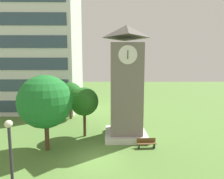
{
  "coord_description": "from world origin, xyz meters",
  "views": [
    {
      "loc": [
        1.3,
        -14.44,
        7.54
      ],
      "look_at": [
        1.47,
        5.89,
        5.06
      ],
      "focal_mm": 29.68,
      "sensor_mm": 36.0,
      "label": 1
    }
  ],
  "objects": [
    {
      "name": "tree_near_tower",
      "position": [
        -4.47,
        1.75,
        4.49
      ],
      "size": [
        4.74,
        4.74,
        6.87
      ],
      "color": "#513823",
      "rests_on": "ground"
    },
    {
      "name": "tree_streetside",
      "position": [
        -1.53,
        5.18,
        3.84
      ],
      "size": [
        3.06,
        3.06,
        5.39
      ],
      "color": "#513823",
      "rests_on": "ground"
    },
    {
      "name": "office_building",
      "position": [
        -11.94,
        18.33,
        12.8
      ],
      "size": [
        15.05,
        10.36,
        25.6
      ],
      "color": "silver",
      "rests_on": "ground"
    },
    {
      "name": "clock_tower",
      "position": [
        2.94,
        4.89,
        5.31
      ],
      "size": [
        4.38,
        4.38,
        11.77
      ],
      "color": "slate",
      "rests_on": "ground"
    },
    {
      "name": "ground_plane",
      "position": [
        0.0,
        0.0,
        0.0
      ],
      "size": [
        160.0,
        160.0,
        0.0
      ],
      "primitive_type": "plane",
      "color": "#567F38"
    },
    {
      "name": "tree_by_building",
      "position": [
        -4.54,
        12.1,
        3.59
      ],
      "size": [
        3.47,
        3.47,
        5.34
      ],
      "color": "#513823",
      "rests_on": "ground"
    },
    {
      "name": "park_bench",
      "position": [
        4.66,
        2.13,
        0.46
      ],
      "size": [
        1.82,
        0.58,
        0.88
      ],
      "color": "brown",
      "rests_on": "ground"
    },
    {
      "name": "street_lamp",
      "position": [
        -3.45,
        -6.06,
        3.22
      ],
      "size": [
        0.36,
        0.36,
        5.09
      ],
      "color": "#333338",
      "rests_on": "ground"
    }
  ]
}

